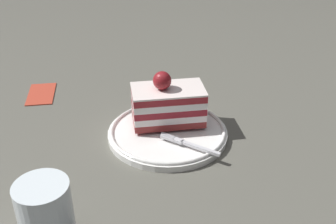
{
  "coord_description": "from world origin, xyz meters",
  "views": [
    {
      "loc": [
        0.58,
        0.11,
        0.39
      ],
      "look_at": [
        -0.0,
        -0.01,
        0.05
      ],
      "focal_mm": 43.57,
      "sensor_mm": 36.0,
      "label": 1
    }
  ],
  "objects_px": {
    "fork": "(188,144)",
    "drink_glass_near": "(47,218)",
    "dessert_plate": "(168,131)",
    "folded_napkin": "(41,94)",
    "cake_slice": "(168,104)"
  },
  "relations": [
    {
      "from": "fork",
      "to": "drink_glass_near",
      "type": "relative_size",
      "value": 1.17
    },
    {
      "from": "cake_slice",
      "to": "drink_glass_near",
      "type": "height_order",
      "value": "cake_slice"
    },
    {
      "from": "folded_napkin",
      "to": "fork",
      "type": "bearing_deg",
      "value": 65.47
    },
    {
      "from": "fork",
      "to": "folded_napkin",
      "type": "xyz_separation_m",
      "value": [
        -0.15,
        -0.33,
        -0.02
      ]
    },
    {
      "from": "dessert_plate",
      "to": "fork",
      "type": "bearing_deg",
      "value": 40.8
    },
    {
      "from": "dessert_plate",
      "to": "folded_napkin",
      "type": "bearing_deg",
      "value": -109.57
    },
    {
      "from": "cake_slice",
      "to": "fork",
      "type": "height_order",
      "value": "cake_slice"
    },
    {
      "from": "cake_slice",
      "to": "folded_napkin",
      "type": "xyz_separation_m",
      "value": [
        -0.08,
        -0.28,
        -0.05
      ]
    },
    {
      "from": "cake_slice",
      "to": "folded_napkin",
      "type": "bearing_deg",
      "value": -105.83
    },
    {
      "from": "dessert_plate",
      "to": "drink_glass_near",
      "type": "xyz_separation_m",
      "value": [
        0.26,
        -0.1,
        0.03
      ]
    },
    {
      "from": "dessert_plate",
      "to": "folded_napkin",
      "type": "distance_m",
      "value": 0.3
    },
    {
      "from": "dessert_plate",
      "to": "fork",
      "type": "relative_size",
      "value": 1.98
    },
    {
      "from": "fork",
      "to": "drink_glass_near",
      "type": "bearing_deg",
      "value": -32.36
    },
    {
      "from": "dessert_plate",
      "to": "cake_slice",
      "type": "distance_m",
      "value": 0.05
    },
    {
      "from": "fork",
      "to": "folded_napkin",
      "type": "height_order",
      "value": "fork"
    }
  ]
}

